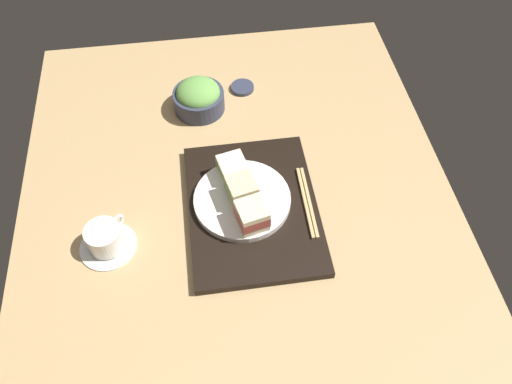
{
  "coord_description": "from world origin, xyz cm",
  "views": [
    {
      "loc": [
        -58.89,
        5.44,
        94.16
      ],
      "look_at": [
        6.39,
        -3.83,
        5.0
      ],
      "focal_mm": 35.25,
      "sensor_mm": 36.0,
      "label": 1
    }
  ],
  "objects_px": {
    "sandwich_middle": "(242,190)",
    "sandwich_far": "(233,168)",
    "sandwich_near": "(252,215)",
    "coffee_cup": "(106,239)",
    "salad_bowl": "(199,97)",
    "small_sauce_dish": "(242,88)",
    "sandwich_plate": "(242,200)",
    "chopsticks_pair": "(307,202)"
  },
  "relations": [
    {
      "from": "sandwich_middle",
      "to": "sandwich_far",
      "type": "relative_size",
      "value": 1.03
    },
    {
      "from": "sandwich_near",
      "to": "coffee_cup",
      "type": "height_order",
      "value": "sandwich_near"
    },
    {
      "from": "sandwich_near",
      "to": "salad_bowl",
      "type": "relative_size",
      "value": 0.56
    },
    {
      "from": "small_sauce_dish",
      "to": "coffee_cup",
      "type": "bearing_deg",
      "value": 142.53
    },
    {
      "from": "sandwich_near",
      "to": "sandwich_far",
      "type": "relative_size",
      "value": 0.99
    },
    {
      "from": "sandwich_far",
      "to": "sandwich_near",
      "type": "bearing_deg",
      "value": -169.63
    },
    {
      "from": "sandwich_plate",
      "to": "small_sauce_dish",
      "type": "distance_m",
      "value": 0.4
    },
    {
      "from": "sandwich_near",
      "to": "small_sauce_dish",
      "type": "xyz_separation_m",
      "value": [
        0.46,
        -0.04,
        -0.06
      ]
    },
    {
      "from": "coffee_cup",
      "to": "small_sauce_dish",
      "type": "bearing_deg",
      "value": -37.47
    },
    {
      "from": "sandwich_far",
      "to": "small_sauce_dish",
      "type": "bearing_deg",
      "value": -10.85
    },
    {
      "from": "sandwich_middle",
      "to": "salad_bowl",
      "type": "distance_m",
      "value": 0.34
    },
    {
      "from": "salad_bowl",
      "to": "sandwich_middle",
      "type": "bearing_deg",
      "value": -167.72
    },
    {
      "from": "small_sauce_dish",
      "to": "sandwich_far",
      "type": "bearing_deg",
      "value": 169.15
    },
    {
      "from": "sandwich_plate",
      "to": "sandwich_middle",
      "type": "distance_m",
      "value": 0.04
    },
    {
      "from": "sandwich_middle",
      "to": "small_sauce_dish",
      "type": "xyz_separation_m",
      "value": [
        0.39,
        -0.05,
        -0.06
      ]
    },
    {
      "from": "sandwich_far",
      "to": "coffee_cup",
      "type": "relative_size",
      "value": 0.62
    },
    {
      "from": "sandwich_middle",
      "to": "salad_bowl",
      "type": "bearing_deg",
      "value": 12.28
    },
    {
      "from": "small_sauce_dish",
      "to": "sandwich_plate",
      "type": "bearing_deg",
      "value": 172.86
    },
    {
      "from": "sandwich_near",
      "to": "salad_bowl",
      "type": "bearing_deg",
      "value": 11.95
    },
    {
      "from": "sandwich_near",
      "to": "sandwich_plate",
      "type": "bearing_deg",
      "value": 10.37
    },
    {
      "from": "sandwich_plate",
      "to": "small_sauce_dish",
      "type": "relative_size",
      "value": 3.44
    },
    {
      "from": "sandwich_far",
      "to": "chopsticks_pair",
      "type": "height_order",
      "value": "sandwich_far"
    },
    {
      "from": "chopsticks_pair",
      "to": "small_sauce_dish",
      "type": "xyz_separation_m",
      "value": [
        0.42,
        0.09,
        -0.02
      ]
    },
    {
      "from": "coffee_cup",
      "to": "sandwich_middle",
      "type": "bearing_deg",
      "value": -78.22
    },
    {
      "from": "chopsticks_pair",
      "to": "sandwich_far",
      "type": "bearing_deg",
      "value": 59.38
    },
    {
      "from": "sandwich_middle",
      "to": "small_sauce_dish",
      "type": "bearing_deg",
      "value": -7.14
    },
    {
      "from": "sandwich_plate",
      "to": "salad_bowl",
      "type": "bearing_deg",
      "value": 12.28
    },
    {
      "from": "sandwich_plate",
      "to": "salad_bowl",
      "type": "distance_m",
      "value": 0.34
    },
    {
      "from": "chopsticks_pair",
      "to": "small_sauce_dish",
      "type": "distance_m",
      "value": 0.43
    },
    {
      "from": "salad_bowl",
      "to": "small_sauce_dish",
      "type": "bearing_deg",
      "value": -64.17
    },
    {
      "from": "salad_bowl",
      "to": "chopsticks_pair",
      "type": "xyz_separation_m",
      "value": [
        -0.36,
        -0.22,
        -0.02
      ]
    },
    {
      "from": "chopsticks_pair",
      "to": "salad_bowl",
      "type": "bearing_deg",
      "value": 31.29
    },
    {
      "from": "sandwich_plate",
      "to": "salad_bowl",
      "type": "relative_size",
      "value": 1.63
    },
    {
      "from": "sandwich_plate",
      "to": "sandwich_middle",
      "type": "relative_size",
      "value": 2.77
    },
    {
      "from": "salad_bowl",
      "to": "coffee_cup",
      "type": "distance_m",
      "value": 0.46
    },
    {
      "from": "sandwich_near",
      "to": "chopsticks_pair",
      "type": "relative_size",
      "value": 0.39
    },
    {
      "from": "sandwich_near",
      "to": "small_sauce_dish",
      "type": "distance_m",
      "value": 0.47
    },
    {
      "from": "small_sauce_dish",
      "to": "chopsticks_pair",
      "type": "bearing_deg",
      "value": -167.11
    },
    {
      "from": "salad_bowl",
      "to": "sandwich_near",
      "type": "bearing_deg",
      "value": -168.05
    },
    {
      "from": "sandwich_far",
      "to": "coffee_cup",
      "type": "distance_m",
      "value": 0.32
    },
    {
      "from": "salad_bowl",
      "to": "sandwich_far",
      "type": "bearing_deg",
      "value": -167.22
    },
    {
      "from": "sandwich_far",
      "to": "coffee_cup",
      "type": "xyz_separation_m",
      "value": [
        -0.13,
        0.29,
        -0.03
      ]
    }
  ]
}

